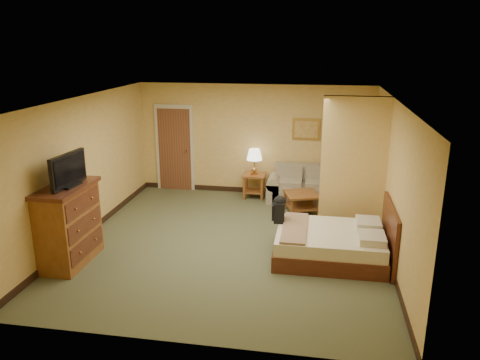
% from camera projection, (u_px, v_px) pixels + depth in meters
% --- Properties ---
extents(floor, '(6.00, 6.00, 0.00)m').
position_uv_depth(floor, '(231.00, 243.00, 8.55)').
color(floor, '#515638').
rests_on(floor, ground).
extents(ceiling, '(6.00, 6.00, 0.00)m').
position_uv_depth(ceiling, '(230.00, 100.00, 7.80)').
color(ceiling, white).
rests_on(ceiling, back_wall).
extents(back_wall, '(5.50, 0.02, 2.60)m').
position_uv_depth(back_wall, '(254.00, 140.00, 11.01)').
color(back_wall, '#DFB55F').
rests_on(back_wall, floor).
extents(left_wall, '(0.02, 6.00, 2.60)m').
position_uv_depth(left_wall, '(84.00, 168.00, 8.62)').
color(left_wall, '#DFB55F').
rests_on(left_wall, floor).
extents(right_wall, '(0.02, 6.00, 2.60)m').
position_uv_depth(right_wall, '(394.00, 182.00, 7.73)').
color(right_wall, '#DFB55F').
rests_on(right_wall, floor).
extents(partition, '(1.20, 0.15, 2.60)m').
position_uv_depth(partition, '(353.00, 166.00, 8.70)').
color(partition, '#DFB55F').
rests_on(partition, floor).
extents(door, '(0.94, 0.16, 2.10)m').
position_uv_depth(door, '(175.00, 148.00, 11.36)').
color(door, beige).
rests_on(door, floor).
extents(baseboard, '(5.50, 0.02, 0.12)m').
position_uv_depth(baseboard, '(254.00, 190.00, 11.35)').
color(baseboard, black).
rests_on(baseboard, floor).
extents(loveseat, '(1.64, 0.76, 0.83)m').
position_uv_depth(loveseat, '(303.00, 190.00, 10.70)').
color(loveseat, gray).
rests_on(loveseat, floor).
extents(side_table, '(0.51, 0.51, 0.57)m').
position_uv_depth(side_table, '(254.00, 182.00, 10.93)').
color(side_table, brown).
rests_on(side_table, floor).
extents(table_lamp, '(0.36, 0.36, 0.60)m').
position_uv_depth(table_lamp, '(254.00, 155.00, 10.75)').
color(table_lamp, '#AF7A40').
rests_on(table_lamp, side_table).
extents(coffee_table, '(0.86, 0.86, 0.44)m').
position_uv_depth(coffee_table, '(302.00, 199.00, 9.95)').
color(coffee_table, brown).
rests_on(coffee_table, floor).
extents(wall_picture, '(0.63, 0.04, 0.49)m').
position_uv_depth(wall_picture, '(306.00, 129.00, 10.70)').
color(wall_picture, '#B78E3F').
rests_on(wall_picture, back_wall).
extents(dresser, '(0.65, 1.25, 1.33)m').
position_uv_depth(dresser, '(68.00, 224.00, 7.63)').
color(dresser, brown).
rests_on(dresser, floor).
extents(tv, '(0.25, 0.88, 0.54)m').
position_uv_depth(tv, '(68.00, 171.00, 7.35)').
color(tv, black).
rests_on(tv, dresser).
extents(bed, '(1.90, 1.54, 1.00)m').
position_uv_depth(bed, '(334.00, 243.00, 7.87)').
color(bed, '#4C2011').
rests_on(bed, floor).
extents(backpack, '(0.22, 0.28, 0.48)m').
position_uv_depth(backpack, '(279.00, 208.00, 8.18)').
color(backpack, black).
rests_on(backpack, bed).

